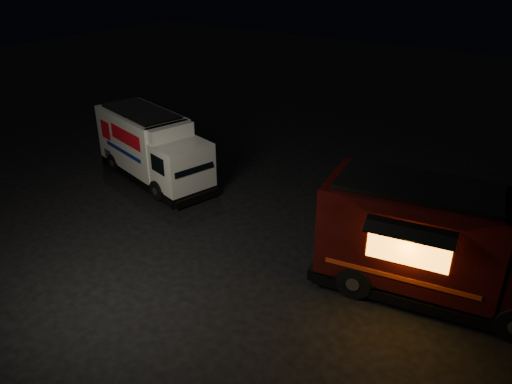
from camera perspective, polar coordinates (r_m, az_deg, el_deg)
name	(u,v)px	position (r m, az deg, el deg)	size (l,w,h in m)	color
ground	(212,250)	(16.33, -5.02, -6.63)	(80.00, 80.00, 0.00)	black
white_truck	(154,148)	(21.00, -11.61, 4.99)	(6.23, 2.12, 2.82)	silver
red_truck	(445,244)	(14.45, 20.84, -5.62)	(6.96, 2.56, 3.24)	black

